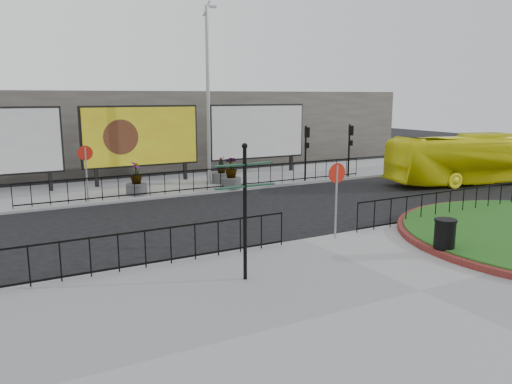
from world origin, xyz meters
TOP-DOWN VIEW (x-y plane):
  - ground at (0.00, 0.00)m, footprint 90.00×90.00m
  - pavement_near at (0.00, -5.00)m, footprint 30.00×10.00m
  - pavement_far at (0.00, 12.00)m, footprint 44.00×6.00m
  - railing_near_left at (-6.00, -0.30)m, footprint 10.00×0.10m
  - railing_near_right at (6.50, -0.30)m, footprint 9.00×0.10m
  - railing_far at (1.00, 9.30)m, footprint 18.00×0.10m
  - speed_sign_far at (-5.00, 9.40)m, footprint 0.64×0.07m
  - speed_sign_near at (1.00, -0.40)m, footprint 0.64×0.07m
  - billboard_mid at (-1.50, 12.97)m, footprint 6.20×0.31m
  - billboard_right at (5.50, 12.97)m, footprint 6.20×0.31m
  - lamp_post at (1.51, 11.00)m, footprint 0.74×0.18m
  - signal_pole_a at (6.50, 9.34)m, footprint 0.22×0.26m
  - signal_pole_b at (9.50, 9.34)m, footprint 0.22×0.26m
  - building_backdrop at (0.00, 22.00)m, footprint 40.00×10.00m
  - fingerpost_sign at (-3.31, -2.29)m, footprint 1.62×0.28m
  - litter_bin at (2.73, -3.32)m, footprint 0.64×0.64m
  - bus at (14.30, 4.82)m, footprint 9.94×4.37m
  - planter_a at (-2.67, 10.00)m, footprint 0.99×0.99m
  - planter_b at (2.00, 9.40)m, footprint 0.99×0.99m
  - planter_c at (2.20, 11.00)m, footprint 1.01×1.01m

SIDE VIEW (x-z plane):
  - ground at x=0.00m, z-range 0.00..0.00m
  - pavement_near at x=0.00m, z-range 0.00..0.12m
  - pavement_far at x=0.00m, z-range 0.00..0.12m
  - planter_c at x=2.20m, z-range -0.12..1.30m
  - litter_bin at x=2.73m, z-range 0.12..1.19m
  - railing_near_left at x=-6.00m, z-range 0.12..1.22m
  - railing_near_right at x=6.50m, z-range 0.12..1.22m
  - railing_far at x=1.00m, z-range 0.12..1.22m
  - planter_a at x=-2.67m, z-range -0.08..1.46m
  - planter_b at x=2.00m, z-range -0.08..1.48m
  - bus at x=14.30m, z-range 0.00..2.70m
  - speed_sign_far at x=-5.00m, z-range 0.68..3.15m
  - speed_sign_near at x=1.00m, z-range 0.68..3.15m
  - signal_pole_a at x=6.50m, z-range 0.60..3.60m
  - signal_pole_b at x=9.50m, z-range 0.60..3.60m
  - fingerpost_sign at x=-3.31m, z-range 0.48..3.94m
  - building_backdrop at x=0.00m, z-range 0.00..5.00m
  - billboard_mid at x=-1.50m, z-range 0.55..4.65m
  - billboard_right at x=5.50m, z-range 0.55..4.65m
  - lamp_post at x=1.51m, z-range 0.21..9.44m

